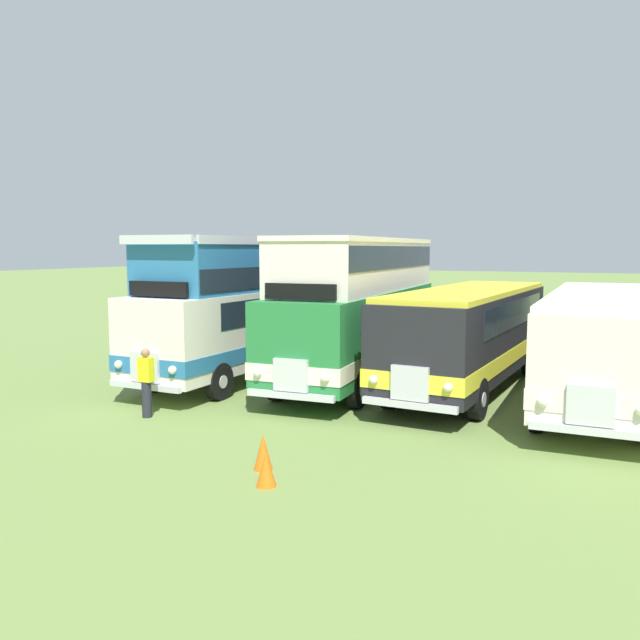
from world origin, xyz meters
The scene contains 8 objects.
ground_plane centered at (0.00, 0.00, 0.00)m, with size 200.00×200.00×0.00m, color olive.
bus_first_in_row centered at (-7.01, -0.05, 2.36)m, with size 2.79×11.59×4.52m.
bus_second_in_row centered at (-3.51, 0.03, 2.47)m, with size 3.15×10.54×4.49m.
bus_third_in_row centered at (0.00, 0.02, 1.75)m, with size 3.11×10.05×2.99m.
bus_fourth_in_row centered at (3.51, 0.05, 1.76)m, with size 2.70×11.07×2.99m.
cone_near_end centered at (-2.00, -8.68, 0.35)m, with size 0.36×0.36×0.70m, color orange.
cone_mid_row centered at (-1.52, -9.41, 0.31)m, with size 0.36×0.36×0.62m, color orange.
marshal_person centered at (-6.53, -6.58, 0.89)m, with size 0.36×0.24×1.73m.
Camera 1 is at (4.00, -19.00, 4.18)m, focal length 36.37 mm.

